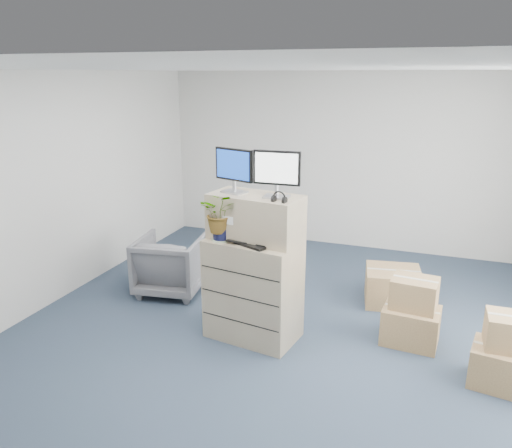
# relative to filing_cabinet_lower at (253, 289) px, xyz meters

# --- Properties ---
(ground) EXTENTS (7.00, 7.00, 0.00)m
(ground) POSITION_rel_filing_cabinet_lower_xyz_m (0.35, -0.12, -0.55)
(ground) COLOR #283549
(ground) RESTS_ON ground
(wall_back) EXTENTS (6.00, 0.02, 2.80)m
(wall_back) POSITION_rel_filing_cabinet_lower_xyz_m (0.35, 3.39, 0.85)
(wall_back) COLOR beige
(wall_back) RESTS_ON ground
(filing_cabinet_lower) EXTENTS (1.02, 0.71, 1.10)m
(filing_cabinet_lower) POSITION_rel_filing_cabinet_lower_xyz_m (0.00, 0.00, 0.00)
(filing_cabinet_lower) COLOR tan
(filing_cabinet_lower) RESTS_ON ground
(filing_cabinet_upper) EXTENTS (1.01, 0.61, 0.47)m
(filing_cabinet_upper) POSITION_rel_filing_cabinet_lower_xyz_m (0.01, 0.05, 0.79)
(filing_cabinet_upper) COLOR tan
(filing_cabinet_upper) RESTS_ON filing_cabinet_lower
(monitor_left) EXTENTS (0.45, 0.24, 0.46)m
(monitor_left) POSITION_rel_filing_cabinet_lower_xyz_m (-0.24, 0.07, 1.28)
(monitor_left) COLOR #99999E
(monitor_left) RESTS_ON filing_cabinet_upper
(monitor_right) EXTENTS (0.48, 0.19, 0.47)m
(monitor_right) POSITION_rel_filing_cabinet_lower_xyz_m (0.24, 0.01, 1.29)
(monitor_right) COLOR #99999E
(monitor_right) RESTS_ON filing_cabinet_upper
(headphones) EXTENTS (0.14, 0.04, 0.14)m
(headphones) POSITION_rel_filing_cabinet_lower_xyz_m (0.32, -0.14, 1.06)
(headphones) COLOR black
(headphones) RESTS_ON filing_cabinet_upper
(keyboard) EXTENTS (0.54, 0.39, 0.03)m
(keyboard) POSITION_rel_filing_cabinet_lower_xyz_m (-0.01, -0.11, 0.56)
(keyboard) COLOR black
(keyboard) RESTS_ON filing_cabinet_lower
(mouse) EXTENTS (0.11, 0.07, 0.03)m
(mouse) POSITION_rel_filing_cabinet_lower_xyz_m (0.29, -0.17, 0.57)
(mouse) COLOR silver
(mouse) RESTS_ON filing_cabinet_lower
(water_bottle) EXTENTS (0.08, 0.08, 0.28)m
(water_bottle) POSITION_rel_filing_cabinet_lower_xyz_m (0.12, 0.07, 0.69)
(water_bottle) COLOR gray
(water_bottle) RESTS_ON filing_cabinet_lower
(phone_dock) EXTENTS (0.07, 0.06, 0.13)m
(phone_dock) POSITION_rel_filing_cabinet_lower_xyz_m (-0.02, 0.04, 0.60)
(phone_dock) COLOR silver
(phone_dock) RESTS_ON filing_cabinet_lower
(external_drive) EXTENTS (0.22, 0.17, 0.06)m
(external_drive) POSITION_rel_filing_cabinet_lower_xyz_m (0.31, 0.08, 0.58)
(external_drive) COLOR black
(external_drive) RESTS_ON filing_cabinet_lower
(tissue_box) EXTENTS (0.28, 0.17, 0.10)m
(tissue_box) POSITION_rel_filing_cabinet_lower_xyz_m (0.30, 0.04, 0.66)
(tissue_box) COLOR #3F78D8
(tissue_box) RESTS_ON external_drive
(potted_plant) EXTENTS (0.39, 0.43, 0.42)m
(potted_plant) POSITION_rel_filing_cabinet_lower_xyz_m (-0.31, -0.11, 0.79)
(potted_plant) COLOR #95AA89
(potted_plant) RESTS_ON filing_cabinet_lower
(office_chair) EXTENTS (0.91, 0.87, 0.83)m
(office_chair) POSITION_rel_filing_cabinet_lower_xyz_m (-1.41, 0.71, -0.14)
(office_chair) COLOR #56565B
(office_chair) RESTS_ON ground
(cardboard_boxes) EXTENTS (1.77, 2.04, 0.72)m
(cardboard_boxes) POSITION_rel_filing_cabinet_lower_xyz_m (1.75, 0.66, -0.27)
(cardboard_boxes) COLOR #885F41
(cardboard_boxes) RESTS_ON ground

